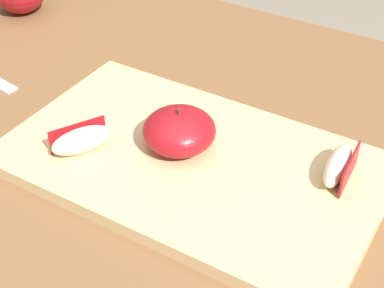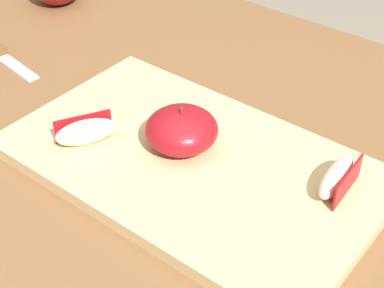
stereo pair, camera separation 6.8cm
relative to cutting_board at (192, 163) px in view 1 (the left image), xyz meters
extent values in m
cube|color=brown|center=(0.07, -0.01, -0.02)|extent=(1.43, 0.87, 0.03)
cube|color=brown|center=(-0.59, 0.37, -0.39)|extent=(0.06, 0.06, 0.71)
cube|color=tan|center=(0.00, 0.00, 0.00)|extent=(0.44, 0.26, 0.02)
ellipsoid|color=maroon|center=(-0.02, 0.01, 0.03)|extent=(0.09, 0.09, 0.05)
cylinder|color=#4C3319|center=(-0.02, 0.01, 0.06)|extent=(0.00, 0.00, 0.01)
ellipsoid|color=beige|center=(-0.12, -0.06, 0.02)|extent=(0.06, 0.08, 0.03)
cube|color=maroon|center=(-0.13, -0.05, 0.02)|extent=(0.04, 0.06, 0.03)
ellipsoid|color=beige|center=(0.15, 0.05, 0.02)|extent=(0.03, 0.07, 0.03)
cube|color=maroon|center=(0.17, 0.06, 0.02)|extent=(0.01, 0.07, 0.03)
camera|label=1|loc=(0.28, -0.46, 0.45)|focal=55.91mm
camera|label=2|loc=(0.33, -0.42, 0.45)|focal=55.91mm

